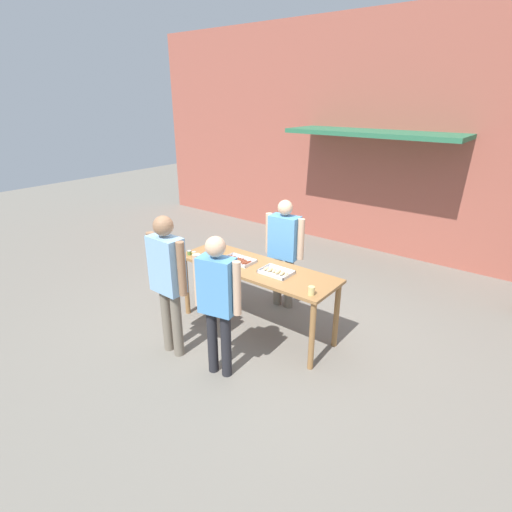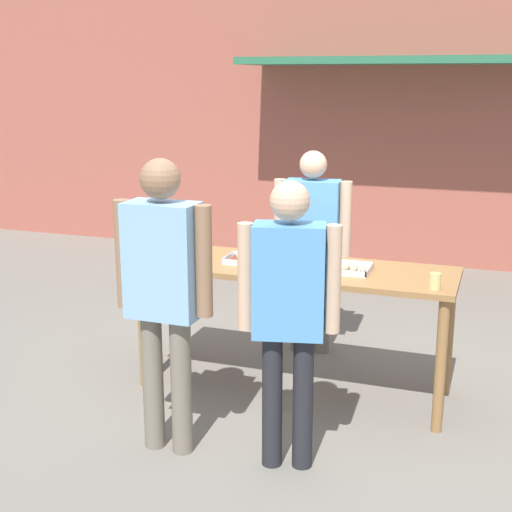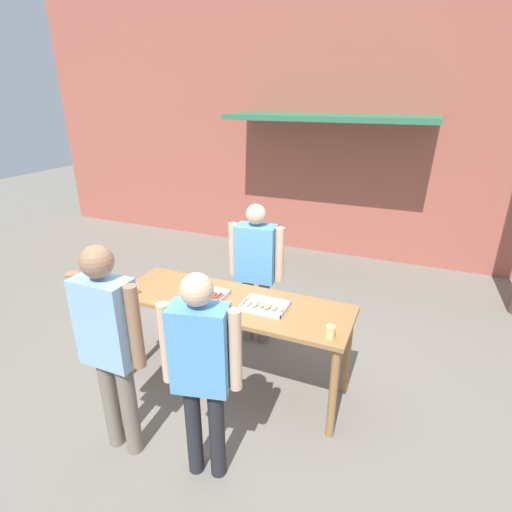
{
  "view_description": "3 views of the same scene",
  "coord_description": "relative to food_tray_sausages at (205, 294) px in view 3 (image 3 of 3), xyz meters",
  "views": [
    {
      "loc": [
        2.98,
        -3.79,
        3.04
      ],
      "look_at": [
        0.0,
        0.0,
        1.09
      ],
      "focal_mm": 28.0,
      "sensor_mm": 36.0,
      "label": 1
    },
    {
      "loc": [
        1.36,
        -4.66,
        2.25
      ],
      "look_at": [
        -0.28,
        -0.01,
        0.99
      ],
      "focal_mm": 50.0,
      "sensor_mm": 36.0,
      "label": 2
    },
    {
      "loc": [
        1.5,
        -2.96,
        2.74
      ],
      "look_at": [
        -0.09,
        0.78,
        1.09
      ],
      "focal_mm": 28.0,
      "sensor_mm": 36.0,
      "label": 3
    }
  ],
  "objects": [
    {
      "name": "ground_plane",
      "position": [
        0.29,
        0.01,
        -0.96
      ],
      "size": [
        24.0,
        24.0,
        0.0
      ],
      "primitive_type": "plane",
      "color": "slate"
    },
    {
      "name": "building_facade_back",
      "position": [
        0.29,
        3.99,
        1.3
      ],
      "size": [
        12.0,
        1.11,
        4.5
      ],
      "color": "#A85647",
      "rests_on": "ground"
    },
    {
      "name": "serving_table",
      "position": [
        0.29,
        0.01,
        -0.13
      ],
      "size": [
        2.25,
        0.73,
        0.94
      ],
      "color": "olive",
      "rests_on": "ground"
    },
    {
      "name": "food_tray_sausages",
      "position": [
        0.0,
        0.0,
        0.0
      ],
      "size": [
        0.43,
        0.26,
        0.04
      ],
      "color": "silver",
      "rests_on": "serving_table"
    },
    {
      "name": "food_tray_buns",
      "position": [
        0.62,
        -0.0,
        0.01
      ],
      "size": [
        0.4,
        0.28,
        0.06
      ],
      "color": "silver",
      "rests_on": "serving_table"
    },
    {
      "name": "condiment_jar_mustard",
      "position": [
        -0.71,
        -0.24,
        0.02
      ],
      "size": [
        0.06,
        0.06,
        0.07
      ],
      "color": "#567A38",
      "rests_on": "serving_table"
    },
    {
      "name": "condiment_jar_ketchup",
      "position": [
        -0.63,
        -0.23,
        0.02
      ],
      "size": [
        0.06,
        0.06,
        0.07
      ],
      "color": "gold",
      "rests_on": "serving_table"
    },
    {
      "name": "beer_cup",
      "position": [
        1.27,
        -0.24,
        0.04
      ],
      "size": [
        0.07,
        0.07,
        0.1
      ],
      "color": "#DBC67A",
      "rests_on": "serving_table"
    },
    {
      "name": "person_server_behind_table",
      "position": [
        0.2,
        0.79,
        0.04
      ],
      "size": [
        0.63,
        0.28,
        1.67
      ],
      "rotation": [
        0.0,
        0.0,
        0.1
      ],
      "color": "#756B5B",
      "rests_on": "ground"
    },
    {
      "name": "person_customer_holding_hotdog",
      "position": [
        -0.19,
        -1.06,
        0.12
      ],
      "size": [
        0.62,
        0.24,
        1.8
      ],
      "rotation": [
        0.0,
        0.0,
        3.13
      ],
      "color": "#756B5B",
      "rests_on": "ground"
    },
    {
      "name": "person_customer_with_cup",
      "position": [
        0.55,
        -1.01,
        0.06
      ],
      "size": [
        0.56,
        0.3,
        1.7
      ],
      "rotation": [
        0.0,
        0.0,
        3.37
      ],
      "color": "#232328",
      "rests_on": "ground"
    }
  ]
}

